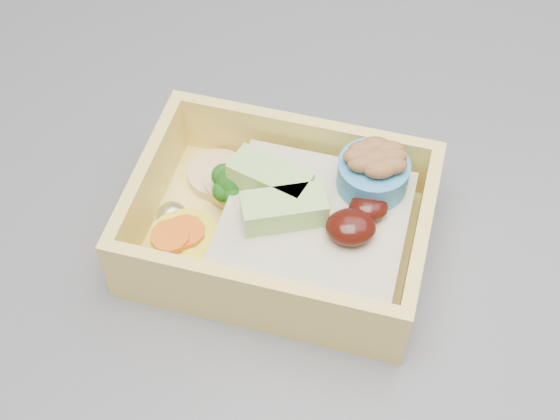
{
  "coord_description": "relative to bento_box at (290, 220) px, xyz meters",
  "views": [
    {
      "loc": [
        -0.16,
        -0.29,
        1.34
      ],
      "look_at": [
        -0.16,
        -0.01,
        0.96
      ],
      "focal_mm": 50.0,
      "sensor_mm": 36.0,
      "label": 1
    }
  ],
  "objects": [
    {
      "name": "bento_box",
      "position": [
        0.0,
        0.0,
        0.0
      ],
      "size": [
        0.21,
        0.18,
        0.07
      ],
      "rotation": [
        0.0,
        0.0,
        -0.28
      ],
      "color": "#F7D966",
      "rests_on": "island"
    }
  ]
}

